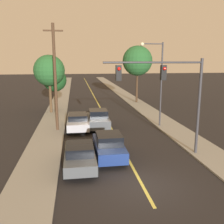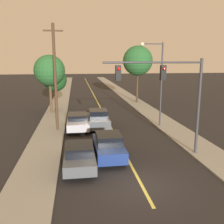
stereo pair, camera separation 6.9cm
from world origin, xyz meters
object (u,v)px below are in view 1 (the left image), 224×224
Objects in this scene: traffic_signal_mast at (169,86)px; streetlamp_right at (156,73)px; tree_left_far at (55,80)px; utility_pole_left at (55,77)px; tree_left_near at (49,71)px; car_outer_lane_second at (78,121)px; car_outer_lane_front at (80,155)px; car_near_lane_front at (109,146)px; car_near_lane_second at (98,119)px; tree_right_near at (137,61)px.

streetlamp_right is (1.51, 7.02, 0.38)m from traffic_signal_mast.
traffic_signal_mast is 17.73m from tree_left_far.
traffic_signal_mast is 0.70× the size of utility_pole_left.
streetlamp_right is 12.54m from tree_left_near.
tree_left_near is at bearing 111.91° from car_outer_lane_second.
tree_left_far is at bearing 94.72° from utility_pole_left.
car_outer_lane_front is 0.64× the size of tree_left_near.
car_near_lane_front is at bearing 32.54° from car_outer_lane_front.
tree_left_far is (-0.73, 8.82, -1.00)m from utility_pole_left.
tree_left_far is (-4.35, 15.61, 2.92)m from car_near_lane_front.
car_outer_lane_second is 0.53× the size of utility_pole_left.
car_outer_lane_front is (-1.84, -8.35, -0.08)m from car_near_lane_second.
streetlamp_right is at bearing -96.62° from tree_right_near.
tree_left_near reaches higher than tree_left_far.
streetlamp_right is at bearing 77.82° from traffic_signal_mast.
tree_left_near is (-8.53, 14.52, 0.36)m from traffic_signal_mast.
car_near_lane_second is 0.86× the size of car_outer_lane_second.
traffic_signal_mast is at bearing -43.46° from utility_pole_left.
tree_left_far is (-4.35, 8.44, 2.90)m from car_near_lane_second.
tree_left_near reaches higher than car_outer_lane_second.
utility_pole_left reaches higher than tree_left_far.
car_outer_lane_front is 8.15m from car_outer_lane_second.
car_outer_lane_second is at bearing -73.85° from tree_left_far.
tree_right_near is (1.50, 12.94, 1.03)m from streetlamp_right.
car_outer_lane_second is (-1.84, -0.19, -0.06)m from car_near_lane_second.
car_near_lane_front is 9.55m from streetlamp_right.
streetlamp_right is at bearing -42.42° from tree_left_far.
utility_pole_left reaches higher than car_outer_lane_front.
car_outer_lane_second is 0.76× the size of traffic_signal_mast.
utility_pole_left is at bearing -128.51° from tree_right_near.
utility_pole_left is (-3.62, 6.79, 3.91)m from car_near_lane_front.
utility_pole_left is 7.66m from tree_left_near.
utility_pole_left reaches higher than car_near_lane_front.
car_outer_lane_second is 0.93× the size of tree_left_far.
car_near_lane_second is 0.62× the size of tree_left_near.
tree_right_near reaches higher than car_near_lane_front.
car_outer_lane_front is at bearing -169.62° from traffic_signal_mast.
streetlamp_right is at bearing 48.63° from car_outer_lane_front.
car_outer_lane_front is at bearing -147.46° from car_near_lane_front.
car_near_lane_front is at bearing -71.47° from tree_left_near.
streetlamp_right reaches higher than traffic_signal_mast.
car_outer_lane_second is 9.47m from tree_left_far.
tree_left_far reaches higher than car_near_lane_second.
traffic_signal_mast is (3.72, -0.16, 3.72)m from car_near_lane_front.
streetlamp_right reaches higher than car_near_lane_second.
car_outer_lane_front is at bearing -131.37° from streetlamp_right.
car_outer_lane_second is at bearing -68.09° from tree_left_near.
tree_left_far is (-2.50, 8.64, 2.96)m from car_outer_lane_second.
tree_right_near reaches higher than streetlamp_right.
streetlamp_right is (7.08, 8.04, 4.16)m from car_outer_lane_front.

